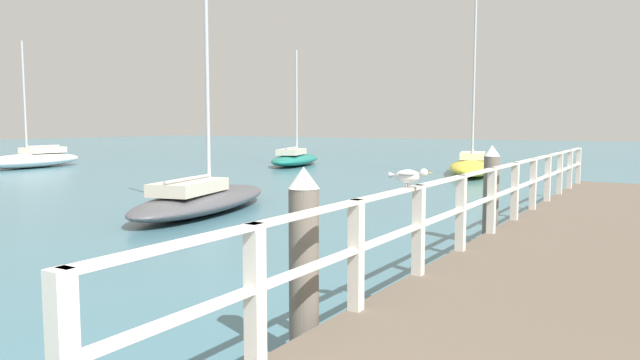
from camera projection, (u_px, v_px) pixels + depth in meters
pier_deck at (597, 250)px, 9.37m from camera, size 3.14×18.49×0.48m
pier_railing at (504, 189)px, 10.06m from camera, size 0.12×17.01×1.06m
dock_piling_near at (304, 265)px, 5.46m from camera, size 0.29×0.29×1.85m
dock_piling_far at (491, 195)px, 10.76m from camera, size 0.29×0.29×1.85m
seagull_foreground at (409, 175)px, 6.47m from camera, size 0.47×0.22×0.21m
boat_0 at (472, 165)px, 25.81m from camera, size 3.58×6.68×8.95m
boat_1 at (295, 159)px, 31.32m from camera, size 3.46×5.98×6.12m
boat_3 at (33, 159)px, 29.90m from camera, size 2.89×6.04×6.31m
boat_4 at (202, 198)px, 14.89m from camera, size 3.38×6.36×6.96m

